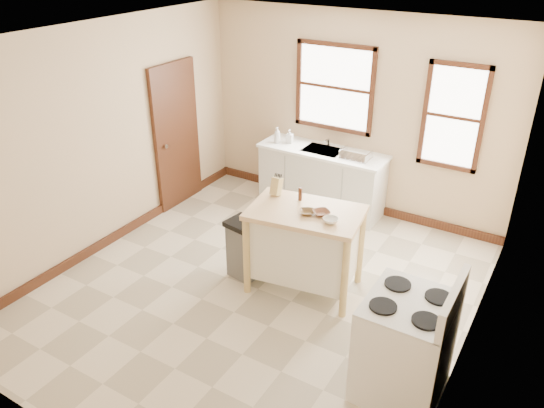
{
  "coord_description": "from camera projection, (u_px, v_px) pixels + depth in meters",
  "views": [
    {
      "loc": [
        2.72,
        -4.18,
        3.68
      ],
      "look_at": [
        -0.05,
        0.4,
        0.92
      ],
      "focal_mm": 35.0,
      "sensor_mm": 36.0,
      "label": 1
    }
  ],
  "objects": [
    {
      "name": "soap_bottle_b",
      "position": [
        290.0,
        136.0,
        7.71
      ],
      "size": [
        0.1,
        0.11,
        0.2
      ],
      "primitive_type": "imported",
      "rotation": [
        0.0,
        0.0,
        0.17
      ],
      "color": "#B2B2B2",
      "rests_on": "sink_counter"
    },
    {
      "name": "baseboard_left",
      "position": [
        119.0,
        234.0,
        7.11
      ],
      "size": [
        0.04,
        5.0,
        0.12
      ],
      "primitive_type": "cube",
      "color": "#3A1A0F",
      "rests_on": "ground"
    },
    {
      "name": "wall_right",
      "position": [
        482.0,
        237.0,
        4.44
      ],
      "size": [
        0.04,
        5.0,
        2.8
      ],
      "primitive_type": "cube",
      "color": "tan",
      "rests_on": "ground"
    },
    {
      "name": "floor",
      "position": [
        258.0,
        289.0,
        6.12
      ],
      "size": [
        5.0,
        5.0,
        0.0
      ],
      "primitive_type": "plane",
      "color": "beige",
      "rests_on": "ground"
    },
    {
      "name": "gas_stove",
      "position": [
        406.0,
        335.0,
        4.52
      ],
      "size": [
        0.77,
        0.78,
        1.23
      ],
      "primitive_type": null,
      "color": "white",
      "rests_on": "ground"
    },
    {
      "name": "window_main",
      "position": [
        334.0,
        87.0,
        7.34
      ],
      "size": [
        1.17,
        0.06,
        1.22
      ],
      "primitive_type": null,
      "color": "#3A1A0F",
      "rests_on": "wall_back"
    },
    {
      "name": "kitchen_island",
      "position": [
        304.0,
        250.0,
        5.94
      ],
      "size": [
        1.33,
        0.95,
        1.0
      ],
      "primitive_type": null,
      "rotation": [
        0.0,
        0.0,
        0.15
      ],
      "color": "#F3C88F",
      "rests_on": "ground"
    },
    {
      "name": "faucet",
      "position": [
        329.0,
        139.0,
        7.59
      ],
      "size": [
        0.03,
        0.03,
        0.22
      ],
      "primitive_type": "cylinder",
      "color": "silver",
      "rests_on": "sink_counter"
    },
    {
      "name": "window_side",
      "position": [
        453.0,
        117.0,
        6.65
      ],
      "size": [
        0.77,
        0.06,
        1.37
      ],
      "primitive_type": null,
      "color": "#3A1A0F",
      "rests_on": "wall_back"
    },
    {
      "name": "trash_bin",
      "position": [
        244.0,
        249.0,
        6.21
      ],
      "size": [
        0.42,
        0.37,
        0.73
      ],
      "primitive_type": null,
      "rotation": [
        0.0,
        0.0,
        -0.16
      ],
      "color": "#585756",
      "rests_on": "ground"
    },
    {
      "name": "bowl_b",
      "position": [
        321.0,
        213.0,
        5.62
      ],
      "size": [
        0.25,
        0.25,
        0.04
      ],
      "primitive_type": "imported",
      "rotation": [
        0.0,
        0.0,
        0.87
      ],
      "color": "brown",
      "rests_on": "kitchen_island"
    },
    {
      "name": "door_left",
      "position": [
        177.0,
        136.0,
        7.64
      ],
      "size": [
        0.06,
        0.9,
        2.1
      ],
      "primitive_type": "cube",
      "color": "#3A1A0F",
      "rests_on": "ground"
    },
    {
      "name": "sink_counter",
      "position": [
        321.0,
        179.0,
        7.72
      ],
      "size": [
        1.86,
        0.62,
        0.92
      ],
      "primitive_type": null,
      "color": "beige",
      "rests_on": "ground"
    },
    {
      "name": "wall_back",
      "position": [
        353.0,
        115.0,
        7.38
      ],
      "size": [
        4.5,
        0.04,
        2.8
      ],
      "primitive_type": "cube",
      "color": "tan",
      "rests_on": "ground"
    },
    {
      "name": "wall_left",
      "position": [
        103.0,
        139.0,
        6.51
      ],
      "size": [
        0.04,
        5.0,
        2.8
      ],
      "primitive_type": "cube",
      "color": "tan",
      "rests_on": "ground"
    },
    {
      "name": "dish_rack",
      "position": [
        356.0,
        155.0,
        7.21
      ],
      "size": [
        0.4,
        0.3,
        0.1
      ],
      "primitive_type": null,
      "rotation": [
        0.0,
        0.0,
        0.01
      ],
      "color": "silver",
      "rests_on": "sink_counter"
    },
    {
      "name": "bowl_a",
      "position": [
        307.0,
        212.0,
        5.63
      ],
      "size": [
        0.23,
        0.23,
        0.04
      ],
      "primitive_type": "imported",
      "rotation": [
        0.0,
        0.0,
        0.53
      ],
      "color": "brown",
      "rests_on": "kitchen_island"
    },
    {
      "name": "knife_block",
      "position": [
        276.0,
        187.0,
        6.0
      ],
      "size": [
        0.1,
        0.1,
        0.2
      ],
      "primitive_type": null,
      "rotation": [
        0.0,
        0.0,
        -0.05
      ],
      "color": "tan",
      "rests_on": "kitchen_island"
    },
    {
      "name": "ceiling",
      "position": [
        254.0,
        39.0,
        4.83
      ],
      "size": [
        5.0,
        5.0,
        0.0
      ],
      "primitive_type": "plane",
      "rotation": [
        3.14,
        0.0,
        0.0
      ],
      "color": "white",
      "rests_on": "ground"
    },
    {
      "name": "pepper_grinder",
      "position": [
        300.0,
        194.0,
        5.9
      ],
      "size": [
        0.05,
        0.05,
        0.15
      ],
      "primitive_type": "cylinder",
      "rotation": [
        0.0,
        0.0,
        -0.14
      ],
      "color": "#472313",
      "rests_on": "kitchen_island"
    },
    {
      "name": "baseboard_back",
      "position": [
        346.0,
        201.0,
        7.97
      ],
      "size": [
        4.5,
        0.04,
        0.12
      ],
      "primitive_type": "cube",
      "color": "#3A1A0F",
      "rests_on": "ground"
    },
    {
      "name": "bowl_c",
      "position": [
        331.0,
        220.0,
        5.46
      ],
      "size": [
        0.19,
        0.19,
        0.05
      ],
      "primitive_type": "imported",
      "rotation": [
        0.0,
        0.0,
        0.2
      ],
      "color": "white",
      "rests_on": "kitchen_island"
    },
    {
      "name": "soap_bottle_a",
      "position": [
        277.0,
        135.0,
        7.71
      ],
      "size": [
        0.09,
        0.09,
        0.23
      ],
      "primitive_type": "imported",
      "rotation": [
        0.0,
        0.0,
        -0.04
      ],
      "color": "#B2B2B2",
      "rests_on": "sink_counter"
    }
  ]
}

